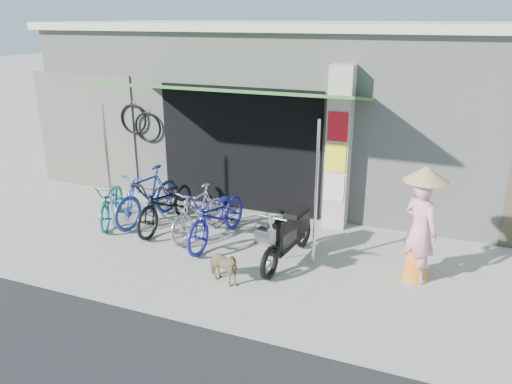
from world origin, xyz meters
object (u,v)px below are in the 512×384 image
at_px(bike_silver, 199,212).
at_px(moped, 289,235).
at_px(bike_blue, 148,196).
at_px(street_dog, 223,267).
at_px(bike_navy, 217,216).
at_px(nun, 420,225).
at_px(bike_teal, 112,201).
at_px(bike_black, 166,203).

xyz_separation_m(bike_silver, moped, (1.81, -0.32, -0.01)).
bearing_deg(bike_blue, street_dog, -25.51).
bearing_deg(bike_navy, nun, 2.36).
bearing_deg(bike_teal, bike_black, -14.98).
height_order(bike_silver, moped, moped).
relative_size(bike_silver, moped, 0.88).
distance_m(bike_teal, moped, 3.69).
bearing_deg(bike_navy, bike_black, 172.36).
distance_m(bike_navy, street_dog, 1.50).
height_order(bike_teal, bike_silver, bike_silver).
xyz_separation_m(bike_teal, bike_blue, (0.65, 0.26, 0.11)).
height_order(bike_blue, nun, nun).
relative_size(bike_teal, bike_silver, 1.02).
bearing_deg(bike_black, moped, -10.38).
relative_size(bike_navy, moped, 1.05).
xyz_separation_m(bike_blue, bike_black, (0.46, -0.09, -0.04)).
bearing_deg(moped, bike_teal, -177.81).
distance_m(bike_black, street_dog, 2.45).
bearing_deg(nun, bike_silver, 34.94).
xyz_separation_m(bike_black, bike_silver, (0.76, -0.15, -0.02)).
bearing_deg(street_dog, bike_teal, 84.32).
distance_m(bike_black, bike_navy, 1.20).
distance_m(bike_blue, nun, 5.03).
bearing_deg(bike_blue, bike_silver, -1.88).
distance_m(bike_black, nun, 4.57).
distance_m(bike_silver, moped, 1.84).
bearing_deg(bike_silver, street_dog, -42.40).
height_order(bike_navy, street_dog, bike_navy).
bearing_deg(bike_black, bike_silver, -11.05).
bearing_deg(moped, bike_black, 176.54).
xyz_separation_m(bike_teal, bike_navy, (2.29, -0.07, 0.07)).
distance_m(bike_blue, bike_black, 0.47).
height_order(bike_blue, bike_black, bike_blue).
bearing_deg(bike_teal, nun, -25.06).
bearing_deg(street_dog, bike_silver, 58.01).
height_order(bike_black, bike_navy, bike_navy).
height_order(bike_teal, bike_navy, bike_navy).
bearing_deg(nun, street_dog, 62.25).
bearing_deg(bike_teal, bike_silver, -22.90).
xyz_separation_m(bike_teal, moped, (3.68, -0.30, 0.04)).
height_order(street_dog, nun, nun).
height_order(bike_black, bike_silver, bike_black).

